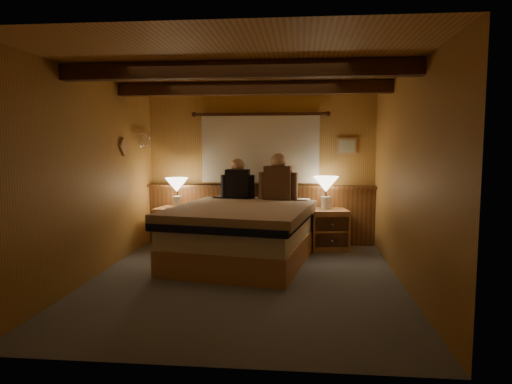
# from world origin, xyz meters

# --- Properties ---
(floor) EXTENTS (4.20, 4.20, 0.00)m
(floor) POSITION_xyz_m (0.00, 0.00, 0.00)
(floor) COLOR #565D66
(floor) RESTS_ON ground
(ceiling) EXTENTS (4.20, 4.20, 0.00)m
(ceiling) POSITION_xyz_m (0.00, 0.00, 2.40)
(ceiling) COLOR #E3AD55
(ceiling) RESTS_ON wall_back
(wall_back) EXTENTS (3.60, 0.00, 3.60)m
(wall_back) POSITION_xyz_m (0.00, 2.10, 1.20)
(wall_back) COLOR #B68341
(wall_back) RESTS_ON floor
(wall_left) EXTENTS (0.00, 4.20, 4.20)m
(wall_left) POSITION_xyz_m (-1.80, 0.00, 1.20)
(wall_left) COLOR #B68341
(wall_left) RESTS_ON floor
(wall_right) EXTENTS (0.00, 4.20, 4.20)m
(wall_right) POSITION_xyz_m (1.80, 0.00, 1.20)
(wall_right) COLOR #B68341
(wall_right) RESTS_ON floor
(wall_front) EXTENTS (3.60, 0.00, 3.60)m
(wall_front) POSITION_xyz_m (0.00, -2.10, 1.20)
(wall_front) COLOR #B68341
(wall_front) RESTS_ON floor
(wainscot) EXTENTS (3.60, 0.23, 0.94)m
(wainscot) POSITION_xyz_m (0.00, 2.04, 0.49)
(wainscot) COLOR brown
(wainscot) RESTS_ON wall_back
(curtain_window) EXTENTS (2.18, 0.09, 1.11)m
(curtain_window) POSITION_xyz_m (0.00, 2.03, 1.52)
(curtain_window) COLOR #452911
(curtain_window) RESTS_ON wall_back
(ceiling_beams) EXTENTS (3.60, 1.65, 0.16)m
(ceiling_beams) POSITION_xyz_m (0.00, 0.15, 2.31)
(ceiling_beams) COLOR #452911
(ceiling_beams) RESTS_ON ceiling
(coat_rail) EXTENTS (0.05, 0.55, 0.24)m
(coat_rail) POSITION_xyz_m (-1.72, 1.58, 1.67)
(coat_rail) COLOR silver
(coat_rail) RESTS_ON wall_left
(framed_print) EXTENTS (0.30, 0.04, 0.25)m
(framed_print) POSITION_xyz_m (1.35, 2.08, 1.55)
(framed_print) COLOR tan
(framed_print) RESTS_ON wall_back
(bed) EXTENTS (2.04, 2.48, 0.76)m
(bed) POSITION_xyz_m (-0.12, 0.87, 0.39)
(bed) COLOR #B37C4C
(bed) RESTS_ON floor
(nightstand_left) EXTENTS (0.63, 0.59, 0.61)m
(nightstand_left) POSITION_xyz_m (-1.28, 1.63, 0.30)
(nightstand_left) COLOR #B37C4C
(nightstand_left) RESTS_ON floor
(nightstand_right) EXTENTS (0.62, 0.57, 0.60)m
(nightstand_right) POSITION_xyz_m (1.07, 1.73, 0.30)
(nightstand_right) COLOR #B37C4C
(nightstand_right) RESTS_ON floor
(lamp_left) EXTENTS (0.35, 0.35, 0.46)m
(lamp_left) POSITION_xyz_m (-1.26, 1.68, 0.93)
(lamp_left) COLOR white
(lamp_left) RESTS_ON nightstand_left
(lamp_right) EXTENTS (0.38, 0.38, 0.50)m
(lamp_right) POSITION_xyz_m (1.02, 1.77, 0.95)
(lamp_right) COLOR white
(lamp_right) RESTS_ON nightstand_right
(person_left) EXTENTS (0.53, 0.23, 0.64)m
(person_left) POSITION_xyz_m (-0.32, 1.75, 1.01)
(person_left) COLOR black
(person_left) RESTS_ON bed
(person_right) EXTENTS (0.59, 0.29, 0.72)m
(person_right) POSITION_xyz_m (0.31, 1.64, 1.04)
(person_right) COLOR #4D301E
(person_right) RESTS_ON bed
(duffel_bag) EXTENTS (0.54, 0.42, 0.35)m
(duffel_bag) POSITION_xyz_m (-1.12, 1.53, 0.15)
(duffel_bag) COLOR black
(duffel_bag) RESTS_ON floor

